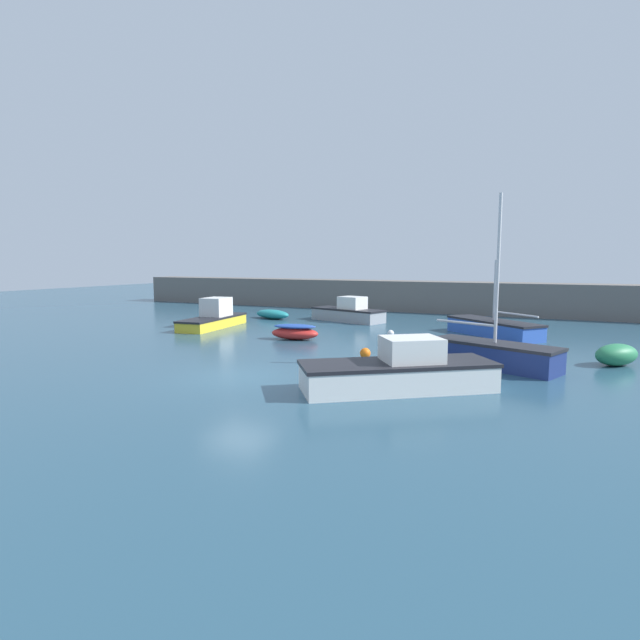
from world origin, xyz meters
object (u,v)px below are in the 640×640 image
at_px(rowboat_with_red_cover, 295,332).
at_px(motorboat_grey_hull, 214,317).
at_px(rowboat_blue_near, 272,314).
at_px(sailboat_tall_mast, 494,354).
at_px(mooring_buoy_orange, 365,353).
at_px(sailboat_short_mast, 493,328).
at_px(cabin_cruiser_white, 349,312).
at_px(motorboat_with_cabin, 400,372).
at_px(mooring_buoy_white, 391,333).
at_px(dinghy_near_pier, 616,355).

height_order(rowboat_with_red_cover, motorboat_grey_hull, motorboat_grey_hull).
bearing_deg(rowboat_blue_near, sailboat_tall_mast, 160.89).
relative_size(rowboat_blue_near, mooring_buoy_orange, 6.95).
bearing_deg(motorboat_grey_hull, sailboat_tall_mast, 66.89).
relative_size(rowboat_with_red_cover, sailboat_tall_mast, 0.41).
bearing_deg(sailboat_tall_mast, motorboat_grey_hull, -174.42).
relative_size(rowboat_blue_near, sailboat_tall_mast, 0.48).
bearing_deg(sailboat_short_mast, rowboat_blue_near, 32.78).
relative_size(rowboat_with_red_cover, sailboat_short_mast, 0.49).
bearing_deg(cabin_cruiser_white, rowboat_blue_near, 27.19).
bearing_deg(cabin_cruiser_white, sailboat_short_mast, -179.44).
bearing_deg(rowboat_blue_near, motorboat_with_cabin, 145.86).
relative_size(cabin_cruiser_white, mooring_buoy_white, 15.52).
height_order(rowboat_with_red_cover, sailboat_short_mast, sailboat_short_mast).
bearing_deg(sailboat_tall_mast, dinghy_near_pier, 50.88).
height_order(rowboat_blue_near, motorboat_grey_hull, motorboat_grey_hull).
height_order(motorboat_grey_hull, cabin_cruiser_white, motorboat_grey_hull).
bearing_deg(motorboat_grey_hull, cabin_cruiser_white, 128.56).
height_order(motorboat_grey_hull, sailboat_tall_mast, sailboat_tall_mast).
distance_m(cabin_cruiser_white, sailboat_short_mast, 10.52).
relative_size(rowboat_blue_near, dinghy_near_pier, 1.47).
distance_m(motorboat_grey_hull, sailboat_short_mast, 17.08).
xyz_separation_m(sailboat_tall_mast, dinghy_near_pier, (4.45, 2.51, -0.10)).
height_order(motorboat_with_cabin, mooring_buoy_white, motorboat_with_cabin).
bearing_deg(motorboat_grey_hull, dinghy_near_pier, 76.27).
height_order(motorboat_with_cabin, mooring_buoy_orange, motorboat_with_cabin).
height_order(sailboat_short_mast, mooring_buoy_white, sailboat_short_mast).
bearing_deg(motorboat_with_cabin, rowboat_with_red_cover, -80.25).
xyz_separation_m(motorboat_grey_hull, mooring_buoy_orange, (12.40, -5.56, -0.40)).
bearing_deg(motorboat_with_cabin, dinghy_near_pier, -168.53).
distance_m(cabin_cruiser_white, motorboat_with_cabin, 18.98).
bearing_deg(motorboat_grey_hull, mooring_buoy_orange, 58.68).
relative_size(cabin_cruiser_white, sailboat_short_mast, 1.00).
relative_size(rowboat_blue_near, motorboat_grey_hull, 0.53).
distance_m(motorboat_grey_hull, motorboat_with_cabin, 18.33).
bearing_deg(rowboat_blue_near, mooring_buoy_orange, 149.11).
relative_size(cabin_cruiser_white, motorboat_with_cabin, 0.90).
height_order(sailboat_tall_mast, mooring_buoy_white, sailboat_tall_mast).
relative_size(rowboat_blue_near, motorboat_with_cabin, 0.51).
height_order(cabin_cruiser_white, motorboat_with_cabin, cabin_cruiser_white).
distance_m(sailboat_tall_mast, motorboat_with_cabin, 5.60).
xyz_separation_m(mooring_buoy_orange, mooring_buoy_white, (-0.94, 6.63, -0.05)).
height_order(cabin_cruiser_white, mooring_buoy_orange, cabin_cruiser_white).
bearing_deg(mooring_buoy_white, mooring_buoy_orange, -81.94).
bearing_deg(mooring_buoy_orange, motorboat_with_cabin, -57.51).
bearing_deg(rowboat_with_red_cover, mooring_buoy_orange, 136.74).
bearing_deg(mooring_buoy_orange, rowboat_with_red_cover, 147.72).
distance_m(rowboat_blue_near, sailboat_tall_mast, 19.96).
bearing_deg(rowboat_blue_near, cabin_cruiser_white, -156.31).
relative_size(motorboat_grey_hull, sailboat_short_mast, 1.08).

